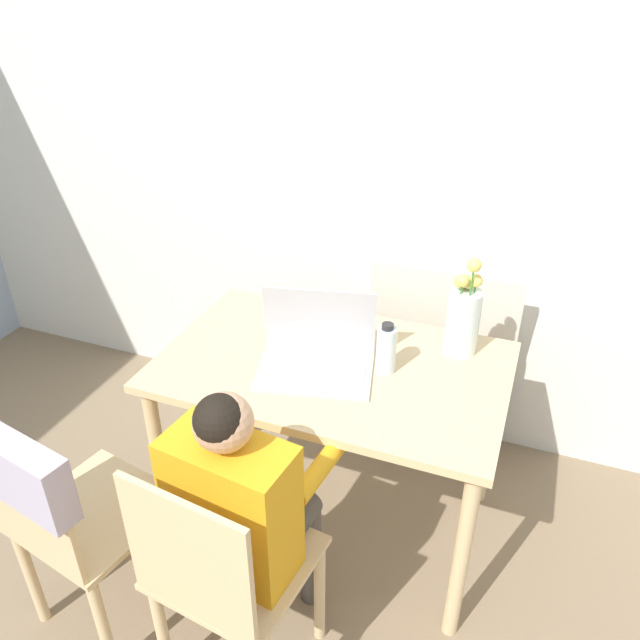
{
  "coord_description": "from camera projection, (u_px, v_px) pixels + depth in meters",
  "views": [
    {
      "loc": [
        0.64,
        -0.15,
        1.93
      ],
      "look_at": [
        0.02,
        1.47,
        0.92
      ],
      "focal_mm": 35.0,
      "sensor_mm": 36.0,
      "label": 1
    }
  ],
  "objects": [
    {
      "name": "cardboard_panel",
      "position": [
        439.0,
        358.0,
        2.67
      ],
      "size": [
        0.6,
        0.14,
        0.88
      ],
      "color": "silver",
      "rests_on": "ground_plane"
    },
    {
      "name": "chair_spare",
      "position": [
        53.0,
        502.0,
        1.77
      ],
      "size": [
        0.47,
        0.5,
        0.88
      ],
      "rotation": [
        0.0,
        0.0,
        2.95
      ],
      "color": "#D6B784",
      "rests_on": "ground_plane"
    },
    {
      "name": "water_bottle",
      "position": [
        386.0,
        349.0,
        2.03
      ],
      "size": [
        0.07,
        0.07,
        0.18
      ],
      "color": "silver",
      "rests_on": "dining_table"
    },
    {
      "name": "chair_occupied",
      "position": [
        225.0,
        577.0,
        1.71
      ],
      "size": [
        0.45,
        0.45,
        0.87
      ],
      "rotation": [
        0.0,
        0.0,
        3.02
      ],
      "color": "#D6B784",
      "rests_on": "ground_plane"
    },
    {
      "name": "person_seated",
      "position": [
        244.0,
        501.0,
        1.71
      ],
      "size": [
        0.4,
        0.46,
        1.04
      ],
      "rotation": [
        0.0,
        0.0,
        3.02
      ],
      "color": "orange",
      "rests_on": "ground_plane"
    },
    {
      "name": "wall_back",
      "position": [
        385.0,
        156.0,
        2.46
      ],
      "size": [
        6.4,
        0.05,
        2.5
      ],
      "color": "silver",
      "rests_on": "ground_plane"
    },
    {
      "name": "laptop",
      "position": [
        317.0,
        351.0,
        2.07
      ],
      "size": [
        0.43,
        0.33,
        0.26
      ],
      "rotation": [
        0.0,
        0.0,
        0.23
      ],
      "color": "#B2B2B7",
      "rests_on": "dining_table"
    },
    {
      "name": "dining_table",
      "position": [
        332.0,
        386.0,
        2.16
      ],
      "size": [
        1.17,
        0.73,
        0.74
      ],
      "color": "#D6B784",
      "rests_on": "ground_plane"
    },
    {
      "name": "flower_vase",
      "position": [
        463.0,
        316.0,
        2.11
      ],
      "size": [
        0.11,
        0.11,
        0.37
      ],
      "color": "silver",
      "rests_on": "dining_table"
    }
  ]
}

